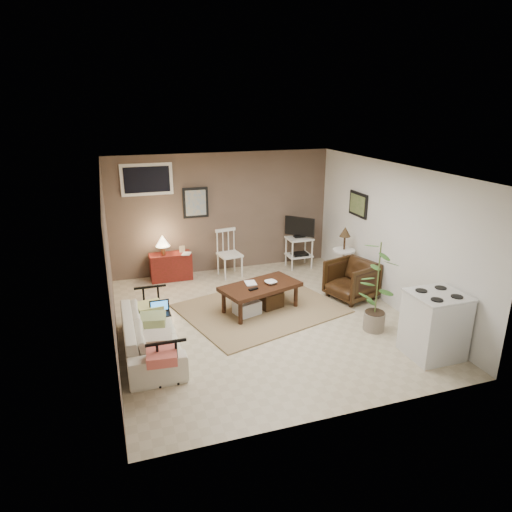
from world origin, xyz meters
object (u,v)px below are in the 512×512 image
object	(u,v)px
sofa	(150,328)
tv_stand	(299,241)
armchair	(351,278)
coffee_table	(260,296)
red_console	(170,264)
potted_plant	(377,284)
side_table	(344,249)
spindle_chair	(229,255)
stove	(435,325)

from	to	relation	value
sofa	tv_stand	distance (m)	4.20
armchair	coffee_table	bearing A→B (deg)	-107.02
red_console	potted_plant	xyz separation A→B (m)	(2.65, -3.09, 0.44)
tv_stand	sofa	bearing A→B (deg)	-142.60
side_table	armchair	xyz separation A→B (m)	(-0.21, -0.69, -0.32)
sofa	potted_plant	size ratio (longest dim) A/B	1.29
armchair	potted_plant	size ratio (longest dim) A/B	0.53
red_console	sofa	bearing A→B (deg)	-103.70
coffee_table	sofa	world-z (taller)	sofa
coffee_table	armchair	world-z (taller)	armchair
side_table	armchair	size ratio (longest dim) A/B	1.49
sofa	armchair	size ratio (longest dim) A/B	2.46
sofa	spindle_chair	bearing A→B (deg)	-35.65
coffee_table	tv_stand	world-z (taller)	tv_stand
side_table	potted_plant	size ratio (longest dim) A/B	0.78
red_console	potted_plant	bearing A→B (deg)	-49.32
sofa	side_table	size ratio (longest dim) A/B	1.65
tv_stand	side_table	xyz separation A→B (m)	(0.44, -1.09, 0.12)
coffee_table	side_table	world-z (taller)	side_table
potted_plant	stove	world-z (taller)	potted_plant
red_console	side_table	distance (m)	3.37
coffee_table	armchair	xyz separation A→B (m)	(1.71, -0.00, 0.10)
spindle_chair	tv_stand	size ratio (longest dim) A/B	0.87
armchair	stove	size ratio (longest dim) A/B	0.81
red_console	spindle_chair	xyz separation A→B (m)	(1.16, -0.15, 0.12)
red_console	tv_stand	world-z (taller)	tv_stand
spindle_chair	tv_stand	distance (m)	1.53
red_console	spindle_chair	world-z (taller)	spindle_chair
spindle_chair	tv_stand	world-z (taller)	tv_stand
side_table	tv_stand	bearing A→B (deg)	112.03
coffee_table	side_table	distance (m)	2.07
side_table	stove	xyz separation A→B (m)	(-0.11, -2.75, -0.24)
sofa	side_table	xyz separation A→B (m)	(3.77, 1.46, 0.33)
coffee_table	potted_plant	distance (m)	1.93
coffee_table	spindle_chair	bearing A→B (deg)	91.61
sofa	tv_stand	bearing A→B (deg)	-52.60
tv_stand	armchair	bearing A→B (deg)	-82.51
stove	potted_plant	bearing A→B (deg)	111.98
side_table	armchair	world-z (taller)	side_table
tv_stand	potted_plant	bearing A→B (deg)	-90.51
side_table	potted_plant	distance (m)	1.93
spindle_chair	side_table	distance (m)	2.25
coffee_table	side_table	xyz separation A→B (m)	(1.91, 0.68, 0.42)
coffee_table	sofa	size ratio (longest dim) A/B	0.78
red_console	armchair	world-z (taller)	red_console
red_console	tv_stand	distance (m)	2.69
red_console	armchair	size ratio (longest dim) A/B	1.22
potted_plant	stove	xyz separation A→B (m)	(0.36, -0.88, -0.30)
coffee_table	spindle_chair	xyz separation A→B (m)	(-0.05, 1.75, 0.17)
tv_stand	armchair	xyz separation A→B (m)	(0.23, -1.78, -0.20)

